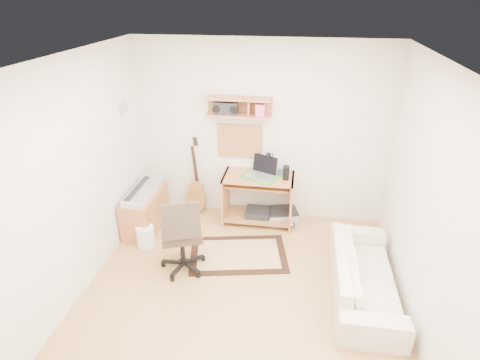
% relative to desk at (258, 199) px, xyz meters
% --- Properties ---
extents(floor, '(3.60, 4.00, 0.01)m').
position_rel_desk_xyz_m(floor, '(-0.01, -1.73, -0.38)').
color(floor, tan).
rests_on(floor, ground).
extents(ceiling, '(3.60, 4.00, 0.01)m').
position_rel_desk_xyz_m(ceiling, '(-0.01, -1.73, 2.23)').
color(ceiling, white).
rests_on(ceiling, ground).
extents(back_wall, '(3.60, 0.01, 2.60)m').
position_rel_desk_xyz_m(back_wall, '(-0.01, 0.28, 0.93)').
color(back_wall, beige).
rests_on(back_wall, ground).
extents(left_wall, '(0.01, 4.00, 2.60)m').
position_rel_desk_xyz_m(left_wall, '(-1.81, -1.73, 0.93)').
color(left_wall, beige).
rests_on(left_wall, ground).
extents(right_wall, '(0.01, 4.00, 2.60)m').
position_rel_desk_xyz_m(right_wall, '(1.80, -1.73, 0.93)').
color(right_wall, beige).
rests_on(right_wall, ground).
extents(wall_shelf, '(0.90, 0.25, 0.26)m').
position_rel_desk_xyz_m(wall_shelf, '(-0.31, 0.15, 1.32)').
color(wall_shelf, '#BD7043').
rests_on(wall_shelf, back_wall).
extents(cork_board, '(0.64, 0.03, 0.49)m').
position_rel_desk_xyz_m(cork_board, '(-0.31, 0.25, 0.79)').
color(cork_board, tan).
rests_on(cork_board, back_wall).
extents(wall_photo, '(0.02, 0.20, 0.15)m').
position_rel_desk_xyz_m(wall_photo, '(-1.80, -0.23, 1.34)').
color(wall_photo, '#4C8CBF').
rests_on(wall_photo, left_wall).
extents(desk, '(1.00, 0.55, 0.75)m').
position_rel_desk_xyz_m(desk, '(0.00, 0.00, 0.00)').
color(desk, '#BD7043').
rests_on(desk, floor).
extents(laptop, '(0.49, 0.49, 0.28)m').
position_rel_desk_xyz_m(laptop, '(0.03, -0.02, 0.52)').
color(laptop, silver).
rests_on(laptop, desk).
extents(speaker, '(0.09, 0.09, 0.21)m').
position_rel_desk_xyz_m(speaker, '(0.39, -0.05, 0.48)').
color(speaker, black).
rests_on(speaker, desk).
extents(desk_lamp, '(0.11, 0.11, 0.33)m').
position_rel_desk_xyz_m(desk_lamp, '(0.18, 0.14, 0.54)').
color(desk_lamp, black).
rests_on(desk_lamp, desk).
extents(pencil_cup, '(0.06, 0.06, 0.09)m').
position_rel_desk_xyz_m(pencil_cup, '(0.30, 0.10, 0.42)').
color(pencil_cup, '#345D9C').
rests_on(pencil_cup, desk).
extents(boombox, '(0.32, 0.15, 0.17)m').
position_rel_desk_xyz_m(boombox, '(-0.49, 0.15, 1.30)').
color(boombox, black).
rests_on(boombox, wall_shelf).
extents(rug, '(1.39, 1.07, 0.02)m').
position_rel_desk_xyz_m(rug, '(-0.15, -0.87, -0.37)').
color(rug, beige).
rests_on(rug, floor).
extents(task_chair, '(0.69, 0.69, 1.04)m').
position_rel_desk_xyz_m(task_chair, '(-0.78, -1.24, 0.15)').
color(task_chair, '#352A1F').
rests_on(task_chair, floor).
extents(cabinet, '(0.40, 0.90, 0.55)m').
position_rel_desk_xyz_m(cabinet, '(-1.59, -0.41, -0.10)').
color(cabinet, '#BD7043').
rests_on(cabinet, floor).
extents(music_keyboard, '(0.27, 0.88, 0.08)m').
position_rel_desk_xyz_m(music_keyboard, '(-1.59, -0.41, 0.21)').
color(music_keyboard, '#B2B5BA').
rests_on(music_keyboard, cabinet).
extents(guitar, '(0.35, 0.25, 1.20)m').
position_rel_desk_xyz_m(guitar, '(-0.98, 0.13, 0.23)').
color(guitar, '#A16A31').
rests_on(guitar, floor).
extents(waste_basket, '(0.31, 0.31, 0.28)m').
position_rel_desk_xyz_m(waste_basket, '(-1.42, -0.85, -0.23)').
color(waste_basket, white).
rests_on(waste_basket, floor).
extents(printer, '(0.52, 0.45, 0.17)m').
position_rel_desk_xyz_m(printer, '(0.36, 0.09, -0.29)').
color(printer, '#A5A8AA').
rests_on(printer, floor).
extents(sofa, '(0.51, 1.75, 0.69)m').
position_rel_desk_xyz_m(sofa, '(1.37, -1.35, -0.03)').
color(sofa, beige).
rests_on(sofa, floor).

